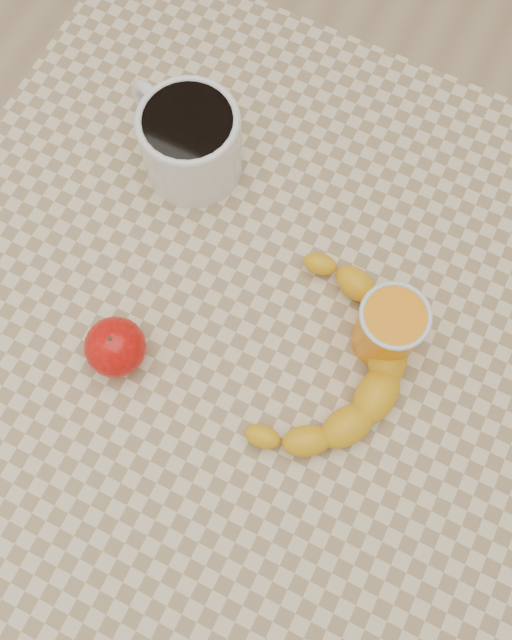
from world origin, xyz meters
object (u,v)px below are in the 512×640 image
at_px(orange_juice_glass, 389,327).
at_px(table, 256,348).
at_px(coffee_mug, 189,139).
at_px(banana, 328,363).
at_px(apple, 115,347).

bearing_deg(orange_juice_glass, table, -160.42).
bearing_deg(table, coffee_mug, 136.66).
distance_m(orange_juice_glass, banana, 0.07).
relative_size(table, banana, 2.91).
height_order(table, apple, apple).
bearing_deg(table, banana, -6.29).
relative_size(table, coffee_mug, 4.71).
relative_size(orange_juice_glass, apple, 0.98).
xyz_separation_m(coffee_mug, orange_juice_glass, (0.29, -0.10, -0.01)).
bearing_deg(banana, coffee_mug, 149.68).
bearing_deg(table, orange_juice_glass, 19.58).
bearing_deg(banana, orange_juice_glass, 56.25).
bearing_deg(apple, orange_juice_glass, 29.66).
height_order(coffee_mug, apple, coffee_mug).
height_order(orange_juice_glass, banana, orange_juice_glass).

